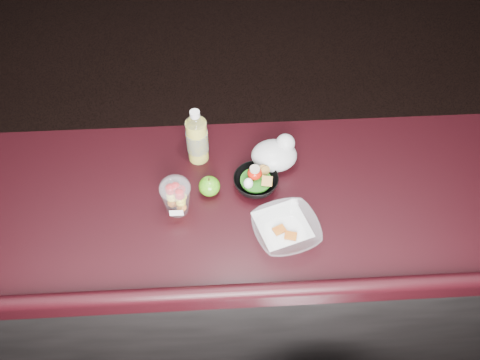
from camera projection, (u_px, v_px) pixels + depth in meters
name	position (u px, v px, depth m)	size (l,w,h in m)	color
room_shell	(254.00, 72.00, 0.99)	(8.00, 8.00, 8.00)	black
counter	(242.00, 271.00, 2.21)	(4.06, 0.71, 1.02)	black
lemonade_bottle	(197.00, 139.00, 1.85)	(0.08, 0.08, 0.23)	gold
fruit_cup	(176.00, 196.00, 1.73)	(0.10, 0.10, 0.15)	white
green_apple	(209.00, 186.00, 1.80)	(0.07, 0.07, 0.08)	#247F0E
plastic_bag	(276.00, 154.00, 1.87)	(0.16, 0.13, 0.12)	silver
snack_bowl	(256.00, 181.00, 1.82)	(0.20, 0.20, 0.08)	black
takeout_bowl	(286.00, 230.00, 1.70)	(0.26, 0.26, 0.05)	silver
paper_napkin	(282.00, 225.00, 1.74)	(0.16, 0.16, 0.00)	white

